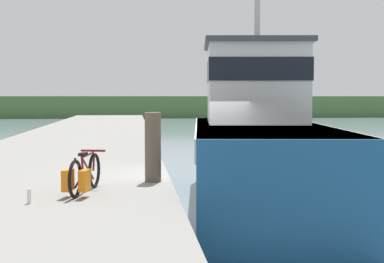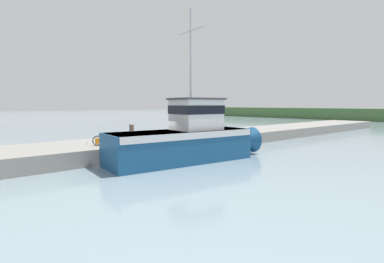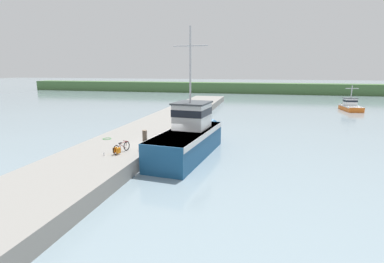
# 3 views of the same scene
# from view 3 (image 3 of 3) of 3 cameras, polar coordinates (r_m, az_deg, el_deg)

# --- Properties ---
(ground_plane) EXTENTS (320.00, 320.00, 0.00)m
(ground_plane) POSITION_cam_3_polar(r_m,az_deg,el_deg) (22.00, -5.42, -5.22)
(ground_plane) COLOR gray
(dock_pier) EXTENTS (5.73, 80.00, 0.97)m
(dock_pier) POSITION_cam_3_polar(r_m,az_deg,el_deg) (23.18, -13.67, -3.37)
(dock_pier) COLOR gray
(dock_pier) RESTS_ON ground_plane
(far_shoreline) EXTENTS (180.00, 5.00, 2.66)m
(far_shoreline) POSITION_cam_3_polar(r_m,az_deg,el_deg) (84.51, 29.29, 6.97)
(far_shoreline) COLOR #426638
(far_shoreline) RESTS_ON ground_plane
(fishing_boat_main) EXTENTS (3.91, 11.05, 9.42)m
(fishing_boat_main) POSITION_cam_3_polar(r_m,az_deg,el_deg) (22.61, -0.45, -0.82)
(fishing_boat_main) COLOR navy
(fishing_boat_main) RESTS_ON ground_plane
(boat_green_anchored) EXTENTS (2.55, 6.00, 3.88)m
(boat_green_anchored) POSITION_cam_3_polar(r_m,az_deg,el_deg) (53.08, 27.94, 4.31)
(boat_green_anchored) COLOR orange
(boat_green_anchored) RESTS_ON ground_plane
(bicycle_touring) EXTENTS (0.66, 1.69, 0.70)m
(bicycle_touring) POSITION_cam_3_polar(r_m,az_deg,el_deg) (20.35, -13.57, -3.16)
(bicycle_touring) COLOR black
(bicycle_touring) RESTS_ON dock_pier
(mooring_post) EXTENTS (0.31, 0.31, 1.34)m
(mooring_post) POSITION_cam_3_polar(r_m,az_deg,el_deg) (20.96, -8.97, -1.54)
(mooring_post) COLOR brown
(mooring_post) RESTS_ON dock_pier
(hose_coil) EXTENTS (0.65, 0.65, 0.04)m
(hose_coil) POSITION_cam_3_polar(r_m,az_deg,el_deg) (24.73, -15.89, -1.33)
(hose_coil) COLOR green
(hose_coil) RESTS_ON dock_pier
(water_bottle_on_curb) EXTENTS (0.06, 0.06, 0.22)m
(water_bottle_on_curb) POSITION_cam_3_polar(r_m,az_deg,el_deg) (20.09, -16.44, -4.13)
(water_bottle_on_curb) COLOR silver
(water_bottle_on_curb) RESTS_ON dock_pier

